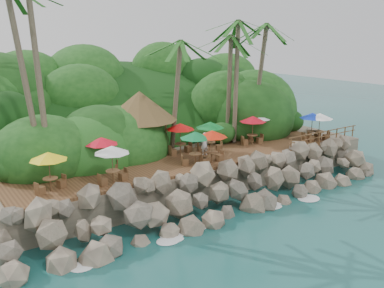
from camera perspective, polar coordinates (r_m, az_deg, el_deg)
ground at (r=27.29m, az=7.26°, el=-9.59°), size 140.00×140.00×0.00m
land_base at (r=39.59m, az=-8.23°, el=-0.25°), size 32.00×25.20×2.10m
jungle_hill at (r=46.49m, az=-12.31°, el=0.47°), size 44.80×28.00×15.40m
seawall at (r=28.25m, az=4.63°, el=-6.13°), size 29.00×4.00×2.30m
terrace at (r=30.94m, az=-0.00°, el=-2.15°), size 26.00×5.00×0.20m
jungle_foliage at (r=39.01m, az=-7.51°, el=-2.06°), size 44.00×16.00×12.00m
foam_line at (r=27.48m, az=6.84°, el=-9.33°), size 25.20×0.80×0.06m
palms at (r=31.88m, az=-2.60°, el=16.95°), size 25.16×6.59×14.77m
palapa at (r=32.46m, az=-6.97°, el=5.06°), size 5.61×5.61×4.60m
dining_clusters at (r=31.03m, az=2.44°, el=1.77°), size 24.28×5.34×2.33m
railing at (r=36.82m, az=17.12°, el=1.08°), size 8.30×0.10×1.00m
waiter at (r=31.56m, az=1.64°, el=0.01°), size 0.64×0.43×1.73m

